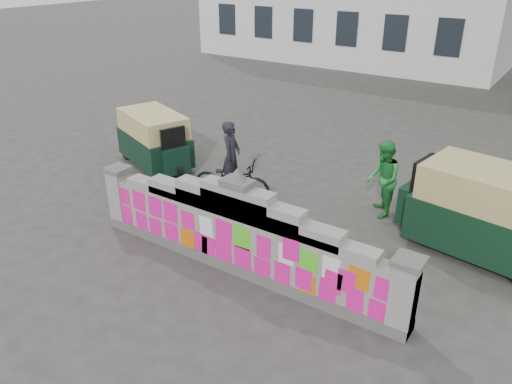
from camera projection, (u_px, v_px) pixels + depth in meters
ground at (239, 269)px, 9.17m from camera, size 100.00×100.00×0.00m
parapet_wall at (238, 234)px, 8.85m from camera, size 6.48×0.44×2.01m
cyclist_bike at (232, 180)px, 11.63m from camera, size 1.95×1.14×0.97m
cyclist_rider at (232, 166)px, 11.48m from camera, size 0.55×0.69×1.64m
pedestrian at (383, 179)px, 10.75m from camera, size 0.97×1.04×1.71m
rickshaw_left at (155, 139)px, 13.39m from camera, size 2.71×1.95×1.46m
rickshaw_right at (485, 211)px, 9.32m from camera, size 3.20×1.85×1.72m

